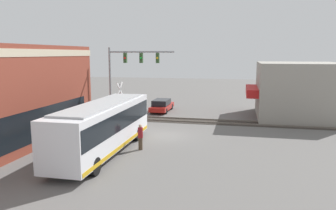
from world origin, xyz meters
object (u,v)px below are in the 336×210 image
city_bus (104,126)px  pedestrian_near_bus (140,137)px  crossing_signal (120,98)px  parked_car_red (162,106)px

city_bus → pedestrian_near_bus: bearing=-59.6°
city_bus → crossing_signal: bearing=14.9°
crossing_signal → pedestrian_near_bus: 9.92m
crossing_signal → parked_car_red: crossing_signal is taller
city_bus → crossing_signal: (9.84, 2.62, 0.46)m
city_bus → crossing_signal: crossing_signal is taller
city_bus → parked_car_red: 15.97m
pedestrian_near_bus → parked_car_red: bearing=8.1°
parked_car_red → pedestrian_near_bus: bearing=-171.9°
city_bus → pedestrian_near_bus: (1.23, -2.09, -0.94)m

